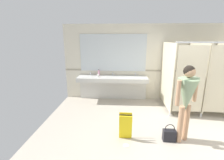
# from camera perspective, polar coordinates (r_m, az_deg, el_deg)

# --- Properties ---
(ground_plane) EXTENTS (6.72, 5.53, 0.10)m
(ground_plane) POSITION_cam_1_polar(r_m,az_deg,el_deg) (4.12, 23.00, -19.24)
(ground_plane) COLOR #B2A899
(wall_back) EXTENTS (6.72, 0.12, 2.62)m
(wall_back) POSITION_cam_1_polar(r_m,az_deg,el_deg) (5.95, 16.44, 5.78)
(wall_back) COLOR beige
(wall_back) RESTS_ON ground_plane
(wall_back_tile_band) EXTENTS (6.72, 0.01, 0.06)m
(wall_back_tile_band) POSITION_cam_1_polar(r_m,az_deg,el_deg) (5.93, 16.39, 3.18)
(wall_back_tile_band) COLOR #9E937F
(wall_back_tile_band) RESTS_ON wall_back
(vanity_counter) EXTENTS (2.39, 0.58, 0.99)m
(vanity_counter) POSITION_cam_1_polar(r_m,az_deg,el_deg) (5.67, 0.21, -0.93)
(vanity_counter) COLOR silver
(vanity_counter) RESTS_ON ground_plane
(mirror_panel) EXTENTS (2.29, 0.02, 1.27)m
(mirror_panel) POSITION_cam_1_polar(r_m,az_deg,el_deg) (5.69, 0.34, 9.50)
(mirror_panel) COLOR silver
(mirror_panel) RESTS_ON wall_back
(bathroom_stalls) EXTENTS (1.80, 1.41, 2.08)m
(bathroom_stalls) POSITION_cam_1_polar(r_m,az_deg,el_deg) (5.39, 28.18, 1.30)
(bathroom_stalls) COLOR beige
(bathroom_stalls) RESTS_ON ground_plane
(person_standing) EXTENTS (0.55, 0.55, 1.65)m
(person_standing) POSITION_cam_1_polar(r_m,az_deg,el_deg) (3.62, 24.80, -4.83)
(person_standing) COLOR tan
(person_standing) RESTS_ON ground_plane
(handbag) EXTENTS (0.27, 0.14, 0.39)m
(handbag) POSITION_cam_1_polar(r_m,az_deg,el_deg) (3.89, 19.50, -17.76)
(handbag) COLOR black
(handbag) RESTS_ON ground_plane
(soap_dispenser) EXTENTS (0.07, 0.07, 0.23)m
(soap_dispenser) POSITION_cam_1_polar(r_m,az_deg,el_deg) (5.72, -4.65, 2.54)
(soap_dispenser) COLOR #D899B2
(soap_dispenser) RESTS_ON vanity_counter
(paper_cup) EXTENTS (0.07, 0.07, 0.09)m
(paper_cup) POSITION_cam_1_polar(r_m,az_deg,el_deg) (5.51, -4.96, 1.51)
(paper_cup) COLOR white
(paper_cup) RESTS_ON vanity_counter
(wet_floor_sign) EXTENTS (0.28, 0.19, 0.57)m
(wet_floor_sign) POSITION_cam_1_polar(r_m,az_deg,el_deg) (3.70, 4.77, -15.81)
(wet_floor_sign) COLOR yellow
(wet_floor_sign) RESTS_ON ground_plane
(floor_drain_cover) EXTENTS (0.14, 0.14, 0.01)m
(floor_drain_cover) POSITION_cam_1_polar(r_m,az_deg,el_deg) (3.64, 4.96, -21.92)
(floor_drain_cover) COLOR #B7BABF
(floor_drain_cover) RESTS_ON ground_plane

